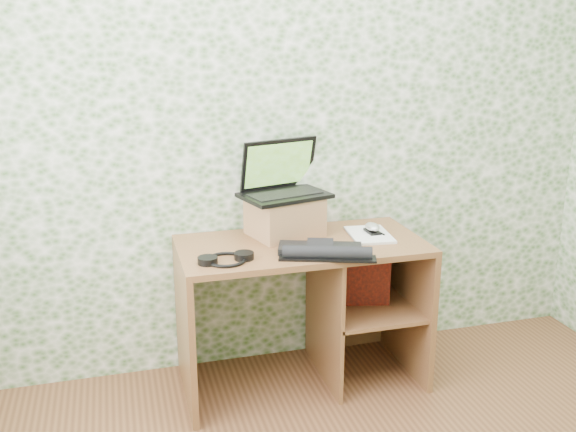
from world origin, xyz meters
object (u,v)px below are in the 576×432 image
object	(u,v)px
riser	(285,216)
laptop	(282,183)
desk	(315,290)
keyboard	(323,251)
notepad	(370,235)

from	to	relation	value
riser	laptop	bearing A→B (deg)	90.00
desk	keyboard	xyz separation A→B (m)	(-0.03, -0.22, 0.29)
laptop	notepad	world-z (taller)	laptop
keyboard	riser	bearing A→B (deg)	124.55
desk	riser	bearing A→B (deg)	137.24
laptop	keyboard	world-z (taller)	laptop
laptop	riser	bearing A→B (deg)	-105.63
keyboard	notepad	distance (m)	0.37
riser	keyboard	xyz separation A→B (m)	(0.09, -0.34, -0.08)
keyboard	notepad	size ratio (longest dim) A/B	1.58
desk	riser	xyz separation A→B (m)	(-0.12, 0.12, 0.37)
desk	laptop	world-z (taller)	laptop
laptop	notepad	xyz separation A→B (m)	(0.41, -0.18, -0.26)
riser	keyboard	size ratio (longest dim) A/B	0.74
riser	laptop	xyz separation A→B (m)	(0.00, 0.04, 0.16)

